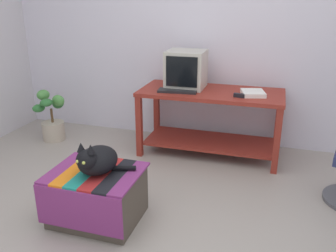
{
  "coord_description": "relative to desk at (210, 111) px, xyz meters",
  "views": [
    {
      "loc": [
        0.83,
        -2.02,
        1.65
      ],
      "look_at": [
        -0.06,
        0.85,
        0.55
      ],
      "focal_mm": 38.45,
      "sensor_mm": 36.0,
      "label": 1
    }
  ],
  "objects": [
    {
      "name": "ground_plane",
      "position": [
        -0.18,
        -1.6,
        -0.48
      ],
      "size": [
        14.0,
        14.0,
        0.0
      ],
      "primitive_type": "plane",
      "color": "#9E9389"
    },
    {
      "name": "back_wall",
      "position": [
        -0.18,
        0.45,
        0.82
      ],
      "size": [
        8.0,
        0.1,
        2.6
      ],
      "primitive_type": "cube",
      "color": "silver",
      "rests_on": "ground_plane"
    },
    {
      "name": "desk",
      "position": [
        0.0,
        0.0,
        0.0
      ],
      "size": [
        1.49,
        0.67,
        0.71
      ],
      "rotation": [
        0.0,
        0.0,
        0.01
      ],
      "color": "maroon",
      "rests_on": "ground_plane"
    },
    {
      "name": "tv_monitor",
      "position": [
        -0.29,
        0.06,
        0.41
      ],
      "size": [
        0.4,
        0.39,
        0.39
      ],
      "rotation": [
        0.0,
        0.0,
        0.01
      ],
      "color": "#BCB7A8",
      "rests_on": "desk"
    },
    {
      "name": "keyboard",
      "position": [
        -0.32,
        -0.15,
        0.23
      ],
      "size": [
        0.41,
        0.19,
        0.02
      ],
      "primitive_type": "cube",
      "rotation": [
        0.0,
        0.0,
        0.1
      ],
      "color": "black",
      "rests_on": "desk"
    },
    {
      "name": "book",
      "position": [
        0.43,
        -0.05,
        0.24
      ],
      "size": [
        0.27,
        0.3,
        0.04
      ],
      "primitive_type": "cube",
      "rotation": [
        0.0,
        0.0,
        0.26
      ],
      "color": "white",
      "rests_on": "desk"
    },
    {
      "name": "ottoman_with_blanket",
      "position": [
        -0.58,
        -1.49,
        -0.28
      ],
      "size": [
        0.68,
        0.56,
        0.4
      ],
      "color": "#4C4238",
      "rests_on": "ground_plane"
    },
    {
      "name": "cat",
      "position": [
        -0.55,
        -1.5,
        0.03
      ],
      "size": [
        0.42,
        0.39,
        0.28
      ],
      "rotation": [
        0.0,
        0.0,
        -0.15
      ],
      "color": "black",
      "rests_on": "ottoman_with_blanket"
    },
    {
      "name": "potted_plant",
      "position": [
        -1.87,
        -0.17,
        -0.22
      ],
      "size": [
        0.38,
        0.36,
        0.59
      ],
      "color": "#B7A893",
      "rests_on": "ground_plane"
    },
    {
      "name": "stapler",
      "position": [
        0.31,
        -0.17,
        0.24
      ],
      "size": [
        0.11,
        0.05,
        0.04
      ],
      "primitive_type": "cube",
      "rotation": [
        0.0,
        0.0,
        1.42
      ],
      "color": "black",
      "rests_on": "desk"
    }
  ]
}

